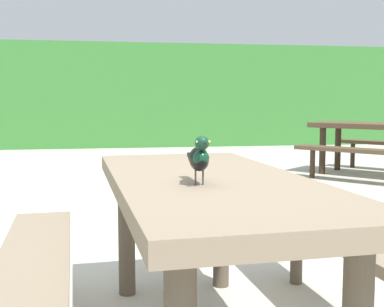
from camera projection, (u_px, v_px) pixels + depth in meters
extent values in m
cube|color=#387A33|center=(119.00, 96.00, 12.22)|extent=(28.00, 2.07, 2.34)
cube|color=#84725B|center=(208.00, 185.00, 2.08)|extent=(0.87, 1.84, 0.07)
cylinder|color=brown|center=(127.00, 234.00, 2.74)|extent=(0.09, 0.09, 0.67)
cylinder|color=brown|center=(221.00, 228.00, 2.86)|extent=(0.09, 0.09, 0.67)
cube|color=#84725B|center=(32.00, 266.00, 1.95)|extent=(0.38, 1.72, 0.05)
cylinder|color=brown|center=(43.00, 269.00, 2.59)|extent=(0.07, 0.07, 0.39)
cube|color=#84725B|center=(359.00, 243.00, 2.27)|extent=(0.38, 1.72, 0.05)
cylinder|color=brown|center=(297.00, 250.00, 2.91)|extent=(0.07, 0.07, 0.39)
ellipsoid|color=black|center=(199.00, 159.00, 1.87)|extent=(0.07, 0.15, 0.09)
ellipsoid|color=#0F3823|center=(201.00, 158.00, 1.82)|extent=(0.06, 0.07, 0.06)
sphere|color=#0F3823|center=(202.00, 143.00, 1.80)|extent=(0.05, 0.05, 0.05)
sphere|color=#EAE08C|center=(208.00, 142.00, 1.79)|extent=(0.01, 0.01, 0.01)
sphere|color=#EAE08C|center=(197.00, 142.00, 1.78)|extent=(0.01, 0.01, 0.01)
cone|color=black|center=(204.00, 144.00, 1.76)|extent=(0.02, 0.03, 0.02)
cube|color=black|center=(193.00, 159.00, 1.98)|extent=(0.04, 0.10, 0.04)
cylinder|color=#47423D|center=(203.00, 177.00, 1.87)|extent=(0.01, 0.01, 0.05)
cylinder|color=#47423D|center=(196.00, 178.00, 1.86)|extent=(0.01, 0.01, 0.05)
cube|color=brown|center=(379.00, 126.00, 7.03)|extent=(1.75, 1.86, 0.07)
cylinder|color=#382B1D|center=(322.00, 151.00, 7.31)|extent=(0.09, 0.09, 0.67)
cylinder|color=#382B1D|center=(338.00, 148.00, 7.72)|extent=(0.09, 0.09, 0.67)
cube|color=brown|center=(359.00, 150.00, 6.52)|extent=(1.33, 1.48, 0.05)
cylinder|color=#382B1D|center=(312.00, 163.00, 6.95)|extent=(0.07, 0.07, 0.39)
cylinder|color=#382B1D|center=(353.00, 155.00, 8.02)|extent=(0.07, 0.07, 0.39)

